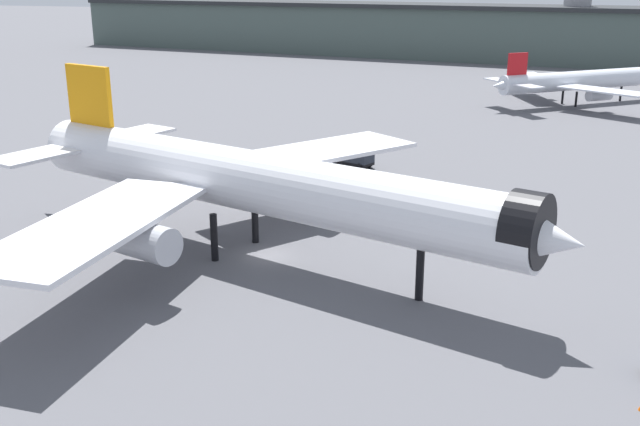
% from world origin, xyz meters
% --- Properties ---
extents(ground, '(900.00, 900.00, 0.00)m').
position_xyz_m(ground, '(0.00, 0.00, 0.00)').
color(ground, '#56565B').
extents(airliner_near_gate, '(55.87, 49.81, 15.56)m').
position_xyz_m(airliner_near_gate, '(-1.25, -0.30, 6.85)').
color(airliner_near_gate, white).
rests_on(airliner_near_gate, ground).
extents(airliner_far_taxiway, '(33.38, 30.24, 10.45)m').
position_xyz_m(airliner_far_taxiway, '(27.71, 92.85, 4.60)').
color(airliner_far_taxiway, silver).
rests_on(airliner_far_taxiway, ground).
extents(terminal_building, '(200.29, 49.60, 26.00)m').
position_xyz_m(terminal_building, '(-32.79, 171.99, 8.00)').
color(terminal_building, '#475651').
rests_on(terminal_building, ground).
extents(service_truck_front, '(5.96, 4.23, 3.00)m').
position_xyz_m(service_truck_front, '(-1.17, 33.66, 1.59)').
color(service_truck_front, black).
rests_on(service_truck_front, ground).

